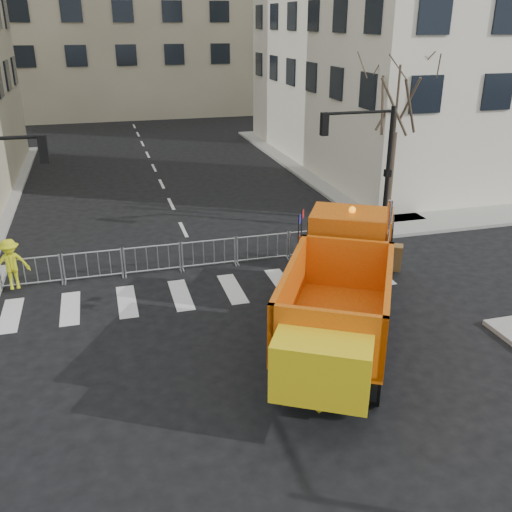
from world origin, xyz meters
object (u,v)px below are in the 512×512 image
object	(u,v)px
cop_b	(377,244)
newspaper_box	(306,251)
plow_truck	(341,289)
cop_a	(326,242)
cop_c	(317,245)
worker	(11,264)

from	to	relation	value
cop_b	newspaper_box	world-z (taller)	cop_b
plow_truck	cop_a	world-z (taller)	plow_truck
plow_truck	cop_c	size ratio (longest dim) A/B	6.43
worker	newspaper_box	xyz separation A→B (m)	(10.29, -0.73, -0.34)
newspaper_box	cop_a	bearing A→B (deg)	14.84
cop_b	cop_c	size ratio (longest dim) A/B	1.02
plow_truck	cop_b	world-z (taller)	plow_truck
plow_truck	cop_b	xyz separation A→B (m)	(3.71, 5.04, -0.95)
cop_a	worker	distance (m)	11.23
cop_b	plow_truck	bearing A→B (deg)	76.94
newspaper_box	cop_b	bearing A→B (deg)	-17.33
cop_c	newspaper_box	distance (m)	0.53
cop_b	newspaper_box	xyz separation A→B (m)	(-2.70, 0.37, -0.11)
worker	newspaper_box	distance (m)	10.33
cop_b	newspaper_box	distance (m)	2.73
newspaper_box	cop_c	bearing A→B (deg)	10.13
plow_truck	cop_b	distance (m)	6.33
worker	cop_a	bearing A→B (deg)	-11.18
cop_a	worker	xyz separation A→B (m)	(-11.22, 0.31, 0.24)
cop_c	worker	distance (m)	10.80
worker	plow_truck	bearing A→B (deg)	-43.08
cop_b	worker	size ratio (longest dim) A/B	0.91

